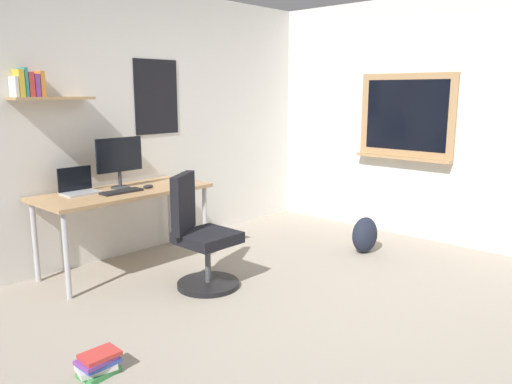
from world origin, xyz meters
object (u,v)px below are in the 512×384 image
(laptop, at_px, (79,187))
(coffee_mug, at_px, (185,176))
(office_chair, at_px, (200,239))
(book_stack_on_floor, at_px, (98,364))
(desk, at_px, (124,197))
(backpack, at_px, (365,235))
(computer_mouse, at_px, (148,186))
(keyboard, at_px, (122,192))
(monitor_primary, at_px, (119,159))

(laptop, distance_m, coffee_mug, 1.04)
(office_chair, bearing_deg, laptop, 117.55)
(laptop, bearing_deg, book_stack_on_floor, -116.31)
(desk, relative_size, backpack, 4.26)
(computer_mouse, relative_size, book_stack_on_floor, 0.43)
(desk, relative_size, keyboard, 4.19)
(office_chair, xyz_separation_m, backpack, (1.73, -0.53, -0.23))
(office_chair, distance_m, coffee_mug, 1.02)
(keyboard, height_order, backpack, keyboard)
(laptop, relative_size, computer_mouse, 2.98)
(backpack, height_order, book_stack_on_floor, backpack)
(keyboard, bearing_deg, office_chair, -71.84)
(monitor_primary, height_order, keyboard, monitor_primary)
(desk, bearing_deg, laptop, 155.71)
(laptop, height_order, keyboard, laptop)
(office_chair, height_order, monitor_primary, monitor_primary)
(office_chair, bearing_deg, desk, 101.43)
(computer_mouse, xyz_separation_m, backpack, (1.69, -1.28, -0.57))
(monitor_primary, xyz_separation_m, computer_mouse, (0.16, -0.19, -0.25))
(keyboard, height_order, coffee_mug, coffee_mug)
(backpack, bearing_deg, coffee_mug, 132.53)
(keyboard, height_order, computer_mouse, computer_mouse)
(monitor_primary, bearing_deg, office_chair, -82.16)
(keyboard, bearing_deg, backpack, -33.00)
(desk, xyz_separation_m, office_chair, (0.17, -0.83, -0.26))
(desk, relative_size, computer_mouse, 14.89)
(backpack, bearing_deg, laptop, 145.84)
(office_chair, bearing_deg, keyboard, 108.16)
(monitor_primary, height_order, coffee_mug, monitor_primary)
(desk, height_order, keyboard, keyboard)
(laptop, relative_size, coffee_mug, 3.37)
(laptop, bearing_deg, coffee_mug, -10.59)
(office_chair, relative_size, keyboard, 2.57)
(laptop, height_order, book_stack_on_floor, laptop)
(desk, height_order, monitor_primary, monitor_primary)
(desk, bearing_deg, coffee_mug, -2.89)
(desk, relative_size, office_chair, 1.63)
(desk, bearing_deg, book_stack_on_floor, -128.38)
(monitor_primary, bearing_deg, computer_mouse, -49.68)
(monitor_primary, relative_size, coffee_mug, 5.04)
(coffee_mug, bearing_deg, laptop, 169.41)
(office_chair, bearing_deg, coffee_mug, 57.69)
(monitor_primary, distance_m, keyboard, 0.34)
(computer_mouse, bearing_deg, office_chair, -92.60)
(keyboard, xyz_separation_m, backpack, (1.97, -1.28, -0.56))
(coffee_mug, bearing_deg, monitor_primary, 167.32)
(coffee_mug, xyz_separation_m, backpack, (1.22, -1.33, -0.60))
(computer_mouse, distance_m, book_stack_on_floor, 2.02)
(computer_mouse, bearing_deg, desk, 157.47)
(desk, xyz_separation_m, keyboard, (-0.08, -0.08, 0.08))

